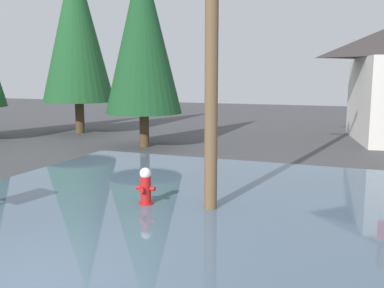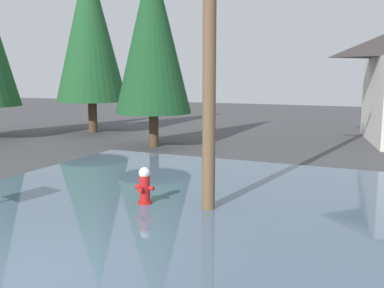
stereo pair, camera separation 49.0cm
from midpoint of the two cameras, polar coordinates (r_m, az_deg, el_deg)
flood_puddle at (r=8.80m, az=1.58°, el=-10.15°), size 13.22×12.33×0.07m
fire_hydrant at (r=9.79m, az=-7.58°, el=-5.75°), size 0.45×0.39×0.90m
pine_tree_tall_left at (r=23.03m, az=-15.64°, el=14.52°), size 3.58×3.58×8.96m
pine_tree_mid_left at (r=17.95m, az=-7.33°, el=14.21°), size 3.11×3.11×7.78m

